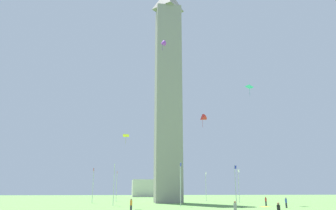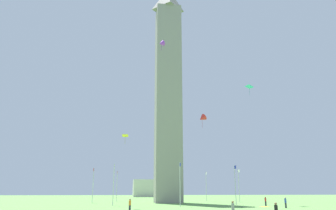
{
  "view_description": "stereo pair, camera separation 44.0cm",
  "coord_description": "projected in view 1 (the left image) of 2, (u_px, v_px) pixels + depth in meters",
  "views": [
    {
      "loc": [
        75.95,
        -10.18,
        2.77
      ],
      "look_at": [
        0.0,
        0.0,
        23.27
      ],
      "focal_mm": 34.23,
      "sensor_mm": 36.0,
      "label": 1
    },
    {
      "loc": [
        76.01,
        -9.74,
        2.77
      ],
      "look_at": [
        0.0,
        0.0,
        23.27
      ],
      "focal_mm": 34.23,
      "sensor_mm": 36.0,
      "label": 2
    }
  ],
  "objects": [
    {
      "name": "flagpole_sw",
      "position": [
        117.0,
        185.0,
        84.37
      ],
      "size": [
        1.12,
        0.14,
        7.78
      ],
      "color": "silver",
      "rests_on": "ground"
    },
    {
      "name": "flagpole_n",
      "position": [
        181.0,
        182.0,
        58.0
      ],
      "size": [
        1.12,
        0.14,
        7.78
      ],
      "color": "silver",
      "rests_on": "ground"
    },
    {
      "name": "kite_yellow_diamond",
      "position": [
        126.0,
        136.0,
        54.41
      ],
      "size": [
        1.02,
        1.05,
        1.56
      ],
      "color": "yellow"
    },
    {
      "name": "kite_cyan_diamond",
      "position": [
        249.0,
        87.0,
        71.86
      ],
      "size": [
        1.88,
        1.85,
        2.29
      ],
      "color": "#33C6D1"
    },
    {
      "name": "ground_plane",
      "position": [
        168.0,
        203.0,
        73.31
      ],
      "size": [
        260.0,
        260.0,
        0.0
      ],
      "primitive_type": "plane",
      "color": "#609347"
    },
    {
      "name": "person_red_shirt",
      "position": [
        266.0,
        201.0,
        59.61
      ],
      "size": [
        0.32,
        0.32,
        1.66
      ],
      "rotation": [
        0.0,
        0.0,
        -2.14
      ],
      "color": "#2D2D38",
      "rests_on": "ground"
    },
    {
      "name": "picnic_blanket_near_first_person",
      "position": [
        265.0,
        207.0,
        56.54
      ],
      "size": [
        1.95,
        2.18,
        0.01
      ],
      "primitive_type": "cube",
      "rotation": [
        0.0,
        0.0,
        1.93
      ],
      "color": "yellow",
      "rests_on": "ground"
    },
    {
      "name": "flagpole_w",
      "position": [
        93.0,
        184.0,
        72.16
      ],
      "size": [
        1.12,
        0.14,
        7.78
      ],
      "color": "silver",
      "rests_on": "ground"
    },
    {
      "name": "person_orange_shirt",
      "position": [
        131.0,
        205.0,
        43.8
      ],
      "size": [
        0.32,
        0.32,
        1.7
      ],
      "rotation": [
        0.0,
        0.0,
        2.93
      ],
      "color": "#2D2D38",
      "rests_on": "ground"
    },
    {
      "name": "person_gray_shirt",
      "position": [
        235.0,
        209.0,
        33.34
      ],
      "size": [
        0.32,
        0.32,
        1.72
      ],
      "rotation": [
        0.0,
        0.0,
        -3.36
      ],
      "color": "#2D2D38",
      "rests_on": "ground"
    },
    {
      "name": "flagpole_nw",
      "position": [
        114.0,
        182.0,
        61.24
      ],
      "size": [
        1.12,
        0.14,
        7.78
      ],
      "color": "silver",
      "rests_on": "ground"
    },
    {
      "name": "flagpole_se",
      "position": [
        206.0,
        185.0,
        87.47
      ],
      "size": [
        1.12,
        0.14,
        7.78
      ],
      "color": "silver",
      "rests_on": "ground"
    },
    {
      "name": "flagpole_ne",
      "position": [
        235.0,
        183.0,
        64.34
      ],
      "size": [
        1.12,
        0.14,
        7.78
      ],
      "color": "silver",
      "rests_on": "ground"
    },
    {
      "name": "flagpole_s",
      "position": [
        160.0,
        185.0,
        90.72
      ],
      "size": [
        1.12,
        0.14,
        7.78
      ],
      "color": "silver",
      "rests_on": "ground"
    },
    {
      "name": "kite_red_delta",
      "position": [
        202.0,
        118.0,
        66.76
      ],
      "size": [
        1.86,
        2.17,
        2.92
      ],
      "color": "red"
    },
    {
      "name": "flagpole_e",
      "position": [
        239.0,
        184.0,
        76.55
      ],
      "size": [
        1.12,
        0.14,
        7.78
      ],
      "color": "silver",
      "rests_on": "ground"
    },
    {
      "name": "obelisk_monument",
      "position": [
        168.0,
        86.0,
        80.6
      ],
      "size": [
        6.2,
        6.2,
        56.39
      ],
      "color": "gray",
      "rests_on": "ground"
    },
    {
      "name": "distant_building",
      "position": [
        147.0,
        188.0,
        149.42
      ],
      "size": [
        18.69,
        14.12,
        7.56
      ],
      "color": "beige",
      "rests_on": "ground"
    },
    {
      "name": "person_blue_shirt",
      "position": [
        286.0,
        202.0,
        52.45
      ],
      "size": [
        0.32,
        0.32,
        1.74
      ],
      "rotation": [
        0.0,
        0.0,
        -2.66
      ],
      "color": "#2D2D38",
      "rests_on": "ground"
    },
    {
      "name": "kite_purple_delta",
      "position": [
        162.0,
        43.0,
        49.01
      ],
      "size": [
        1.22,
        1.31,
        1.71
      ],
      "color": "purple"
    }
  ]
}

